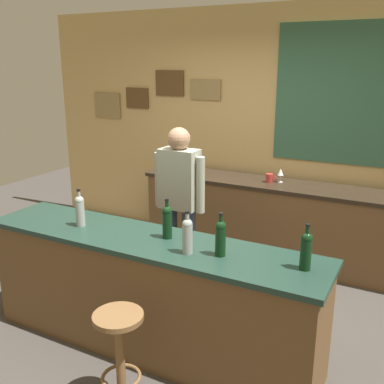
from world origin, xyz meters
TOP-DOWN VIEW (x-y plane):
  - ground_plane at (0.00, 0.00)m, footprint 10.00×10.00m
  - back_wall at (0.01, 2.03)m, footprint 6.00×0.09m
  - bar_counter at (0.00, -0.40)m, footprint 2.73×0.60m
  - side_counter at (0.40, 1.65)m, footprint 3.19×0.56m
  - bartender at (-0.23, 0.50)m, footprint 0.52×0.21m
  - bar_stool at (0.20, -1.03)m, footprint 0.32×0.32m
  - wine_bottle_a at (-0.61, -0.42)m, footprint 0.07×0.07m
  - wine_bottle_b at (0.13, -0.32)m, footprint 0.07×0.07m
  - wine_bottle_c at (0.40, -0.49)m, footprint 0.07×0.07m
  - wine_bottle_d at (0.61, -0.42)m, footprint 0.07×0.07m
  - wine_bottle_e at (1.17, -0.36)m, footprint 0.07×0.07m
  - wine_glass_a at (0.37, 1.70)m, footprint 0.07×0.07m
  - coffee_mug at (0.27, 1.65)m, footprint 0.12×0.08m

SIDE VIEW (x-z plane):
  - ground_plane at x=0.00m, z-range 0.00..0.00m
  - side_counter at x=0.40m, z-range 0.00..0.90m
  - bar_stool at x=0.20m, z-range 0.12..0.80m
  - bar_counter at x=0.00m, z-range 0.00..0.92m
  - bartender at x=-0.23m, z-range 0.13..1.75m
  - coffee_mug at x=0.27m, z-range 0.90..1.00m
  - wine_glass_a at x=0.37m, z-range 0.93..1.09m
  - wine_bottle_a at x=-0.61m, z-range 0.90..1.21m
  - wine_bottle_b at x=0.13m, z-range 0.90..1.21m
  - wine_bottle_c at x=0.40m, z-range 0.90..1.21m
  - wine_bottle_d at x=0.61m, z-range 0.90..1.21m
  - wine_bottle_e at x=1.17m, z-range 0.90..1.21m
  - back_wall at x=0.01m, z-range 0.02..2.82m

